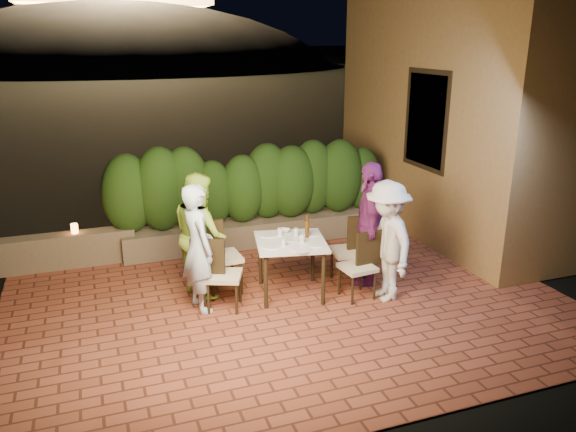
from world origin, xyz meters
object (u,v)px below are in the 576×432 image
chair_left_back (222,255)px  chair_right_back (348,250)px  dining_table (291,268)px  parapet_lamp (75,229)px  chair_left_front (224,274)px  diner_white (387,241)px  diner_purple (370,223)px  diner_green (200,234)px  diner_blue (198,248)px  bowl (284,231)px  chair_right_front (357,266)px  beer_bottle (307,226)px

chair_left_back → chair_right_back: bearing=-13.5°
dining_table → parapet_lamp: dining_table is taller
chair_right_back → parapet_lamp: chair_right_back is taller
chair_left_front → diner_white: (2.01, -0.42, 0.33)m
diner_purple → diner_white: bearing=21.6°
diner_green → diner_white: 2.39m
chair_left_back → chair_right_back: chair_left_back is taller
chair_left_back → chair_left_front: bearing=-104.6°
chair_left_front → diner_blue: diner_blue is taller
chair_left_front → chair_right_back: 1.80m
bowl → chair_left_back: 0.88m
chair_left_back → chair_right_back: size_ratio=1.06×
chair_right_front → diner_blue: diner_blue is taller
chair_left_front → diner_blue: size_ratio=0.57×
dining_table → diner_blue: (-1.19, -0.00, 0.43)m
bowl → diner_green: diner_green is taller
beer_bottle → diner_green: diner_green is taller
chair_left_front → diner_green: (-0.16, 0.57, 0.36)m
chair_left_front → parapet_lamp: bearing=151.8°
chair_left_back → diner_green: 0.41m
dining_table → beer_bottle: 0.58m
dining_table → parapet_lamp: bearing=142.8°
diner_blue → parapet_lamp: size_ratio=11.46×
diner_purple → diner_blue: bearing=-63.1°
bowl → chair_right_back: 0.93m
bowl → diner_purple: (1.12, -0.31, 0.08)m
chair_right_front → chair_right_back: 0.49m
beer_bottle → parapet_lamp: beer_bottle is taller
dining_table → diner_blue: bearing=-179.9°
chair_right_front → parapet_lamp: chair_right_front is taller
chair_left_back → parapet_lamp: (-1.82, 1.60, 0.07)m
dining_table → diner_blue: diner_blue is taller
chair_left_front → chair_left_back: size_ratio=0.91×
beer_bottle → diner_purple: (0.90, -0.02, -0.05)m
chair_right_front → diner_purple: size_ratio=0.52×
dining_table → chair_right_front: 0.87m
chair_left_front → chair_left_back: 0.51m
chair_right_back → diner_purple: size_ratio=0.56×
dining_table → beer_bottle: bearing=9.3°
bowl → chair_left_front: 1.08m
beer_bottle → chair_left_front: bearing=-173.4°
bowl → diner_blue: size_ratio=0.10×
diner_white → diner_purple: diner_purple is taller
bowl → diner_purple: diner_purple is taller
bowl → chair_right_front: bearing=-43.4°
bowl → diner_blue: (-1.22, -0.33, 0.03)m
chair_right_back → chair_left_front: bearing=12.8°
chair_left_front → parapet_lamp: (-1.72, 2.10, 0.11)m
diner_blue → diner_white: bearing=-113.7°
beer_bottle → bowl: size_ratio=1.85×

